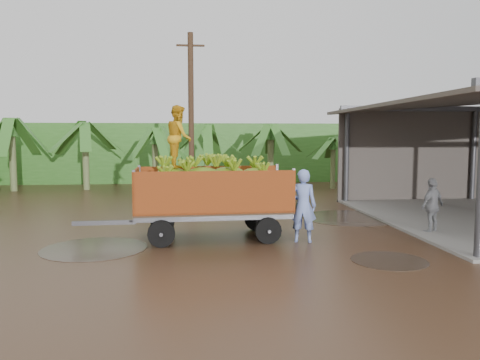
% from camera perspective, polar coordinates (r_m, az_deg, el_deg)
% --- Properties ---
extents(ground, '(100.00, 100.00, 0.00)m').
position_cam_1_polar(ground, '(13.95, -0.74, -6.33)').
color(ground, black).
rests_on(ground, ground).
extents(hedge_north, '(22.00, 3.00, 3.60)m').
position_cam_1_polar(hedge_north, '(29.64, -7.27, 3.34)').
color(hedge_north, '#2D661E').
rests_on(hedge_north, ground).
extents(banana_trailer, '(5.88, 2.23, 3.67)m').
position_cam_1_polar(banana_trailer, '(12.93, -3.54, -1.42)').
color(banana_trailer, '#C9511C').
rests_on(banana_trailer, ground).
extents(man_blue, '(0.83, 0.67, 1.96)m').
position_cam_1_polar(man_blue, '(12.58, 7.67, -3.12)').
color(man_blue, '#778FD9').
rests_on(man_blue, ground).
extents(man_grey, '(1.03, 0.81, 1.63)m').
position_cam_1_polar(man_grey, '(14.62, 22.39, -2.96)').
color(man_grey, gray).
rests_on(man_grey, ground).
extents(utility_pole, '(1.20, 0.24, 7.20)m').
position_cam_1_polar(utility_pole, '(20.40, -5.98, 7.67)').
color(utility_pole, '#47301E').
rests_on(utility_pole, ground).
extents(banana_plants, '(24.25, 19.98, 3.83)m').
position_cam_1_polar(banana_plants, '(20.89, -17.25, 2.21)').
color(banana_plants, '#2D661E').
rests_on(banana_plants, ground).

